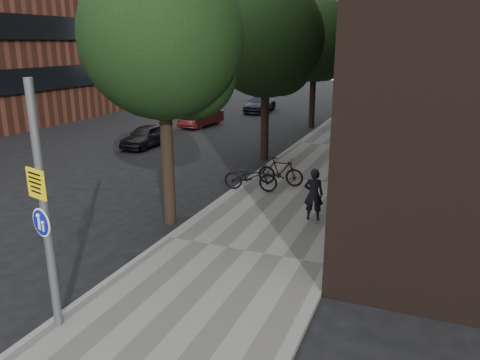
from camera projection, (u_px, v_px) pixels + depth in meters
The scene contains 15 objects.
ground at pixel (170, 322), 8.98m from camera, with size 120.00×120.00×0.00m, color black.
sidewalk at pixel (309, 182), 17.76m from camera, with size 4.50×60.00×0.12m, color slate.
curb_edge at pixel (254, 176), 18.57m from camera, with size 0.15×60.00×0.13m, color slate.
street_tree_near at pixel (167, 44), 12.56m from camera, with size 4.40×4.40×7.50m.
street_tree_mid at pixel (269, 43), 20.11m from camera, with size 5.00×5.00×7.80m.
street_tree_far at pixel (316, 43), 28.11m from camera, with size 5.00×5.00×7.80m.
signpost at pixel (44, 209), 8.08m from camera, with size 0.51×0.17×4.51m.
pedestrian at pixel (314, 194), 13.64m from camera, with size 0.57×0.37×1.55m, color black.
parked_bike_facade_near at pixel (350, 174), 17.09m from camera, with size 0.53×1.53×0.80m, color black.
parked_bike_facade_far at pixel (355, 176), 16.51m from camera, with size 0.48×1.72×1.03m, color black.
parked_bike_curb_near at pixel (251, 177), 16.42m from camera, with size 0.66×1.90×1.00m, color black.
parked_bike_curb_far at pixel (281, 171), 17.04m from camera, with size 0.48×1.71×1.03m, color black.
parked_car_near at pixel (146, 136), 23.86m from camera, with size 1.32×3.27×1.11m, color black.
parked_car_mid at pixel (201, 117), 29.57m from camera, with size 1.25×3.58×1.18m, color maroon.
parked_car_far at pixel (260, 104), 35.75m from camera, with size 1.74×4.28×1.24m, color #1A1E2F.
Camera 1 is at (4.19, -6.75, 5.18)m, focal length 35.00 mm.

